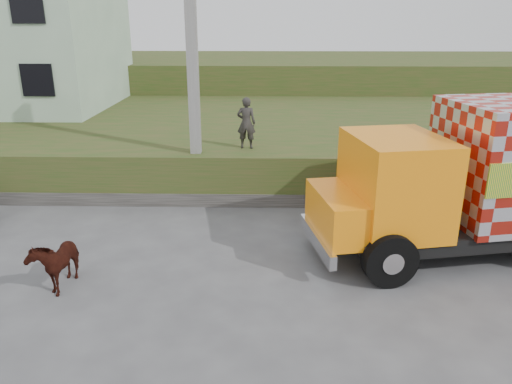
{
  "coord_description": "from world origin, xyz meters",
  "views": [
    {
      "loc": [
        1.13,
        -9.78,
        5.31
      ],
      "look_at": [
        0.86,
        1.65,
        1.3
      ],
      "focal_mm": 35.0,
      "sensor_mm": 36.0,
      "label": 1
    }
  ],
  "objects_px": {
    "cargo_truck": "(505,177)",
    "cow": "(56,261)",
    "pedestrian": "(246,123)",
    "utility_pole": "(193,64)"
  },
  "relations": [
    {
      "from": "cargo_truck",
      "to": "cow",
      "type": "relative_size",
      "value": 6.16
    },
    {
      "from": "cargo_truck",
      "to": "pedestrian",
      "type": "distance_m",
      "value": 7.28
    },
    {
      "from": "utility_pole",
      "to": "cargo_truck",
      "type": "relative_size",
      "value": 0.96
    },
    {
      "from": "pedestrian",
      "to": "cow",
      "type": "bearing_deg",
      "value": 62.71
    },
    {
      "from": "utility_pole",
      "to": "cow",
      "type": "relative_size",
      "value": 5.92
    },
    {
      "from": "cargo_truck",
      "to": "cow",
      "type": "distance_m",
      "value": 10.11
    },
    {
      "from": "utility_pole",
      "to": "cargo_truck",
      "type": "bearing_deg",
      "value": -23.31
    },
    {
      "from": "utility_pole",
      "to": "cargo_truck",
      "type": "height_order",
      "value": "utility_pole"
    },
    {
      "from": "cow",
      "to": "utility_pole",
      "type": "bearing_deg",
      "value": 70.96
    },
    {
      "from": "cow",
      "to": "pedestrian",
      "type": "bearing_deg",
      "value": 61.54
    }
  ]
}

